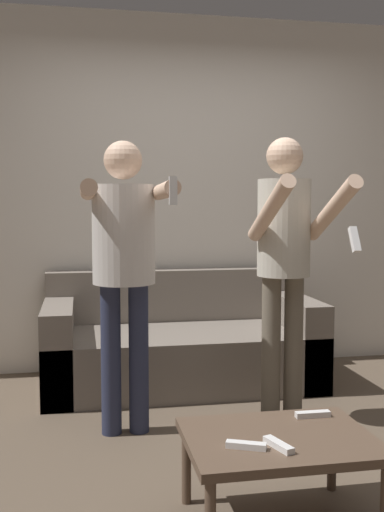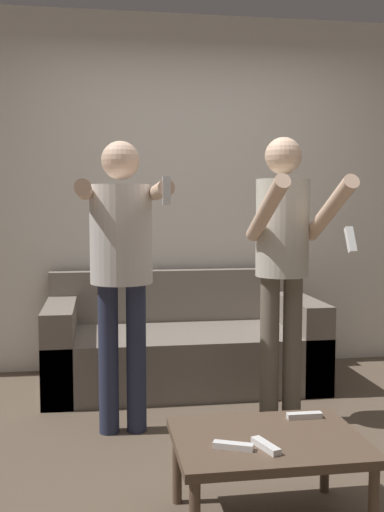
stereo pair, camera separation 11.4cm
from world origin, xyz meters
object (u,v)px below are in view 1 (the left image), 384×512
(remote_far, at_px, (313,414))
(remote_near, at_px, (279,445))
(person_standing_right, at_px, (285,249))
(person_standing_left, at_px, (124,251))
(coffee_table, at_px, (279,446))
(couch, at_px, (180,346))
(remote_mid, at_px, (246,445))

(remote_far, bearing_deg, remote_near, -131.23)
(remote_far, bearing_deg, person_standing_right, 78.62)
(person_standing_left, xyz_separation_m, remote_far, (0.73, -0.89, -0.64))
(coffee_table, bearing_deg, person_standing_left, 116.31)
(couch, distance_m, coffee_table, 1.95)
(person_standing_right, distance_m, remote_far, 1.10)
(couch, height_order, remote_far, couch)
(person_standing_right, bearing_deg, remote_mid, -115.49)
(remote_far, bearing_deg, coffee_table, -140.33)
(couch, distance_m, remote_near, 2.07)
(person_standing_right, height_order, remote_near, person_standing_right)
(couch, relative_size, person_standing_right, 1.15)
(person_standing_left, distance_m, person_standing_right, 0.91)
(remote_mid, bearing_deg, remote_near, -8.73)
(person_standing_right, xyz_separation_m, coffee_table, (-0.39, -1.05, -0.70))
(remote_near, relative_size, remote_mid, 1.01)
(person_standing_right, xyz_separation_m, remote_near, (-0.43, -1.16, -0.64))
(remote_near, bearing_deg, remote_far, 48.77)
(person_standing_left, relative_size, coffee_table, 2.18)
(couch, relative_size, coffee_table, 2.56)
(couch, bearing_deg, person_standing_right, -63.15)
(remote_mid, bearing_deg, coffee_table, 30.29)
(remote_near, xyz_separation_m, remote_far, (0.25, 0.29, 0.00))
(coffee_table, height_order, remote_near, remote_near)
(remote_near, bearing_deg, coffee_table, 69.61)
(remote_near, bearing_deg, couch, 90.76)
(remote_mid, xyz_separation_m, remote_far, (0.37, 0.27, 0.00))
(coffee_table, bearing_deg, person_standing_right, 69.90)
(person_standing_left, distance_m, remote_mid, 1.37)
(couch, distance_m, person_standing_right, 1.26)
(coffee_table, distance_m, remote_mid, 0.19)
(couch, relative_size, remote_far, 12.50)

